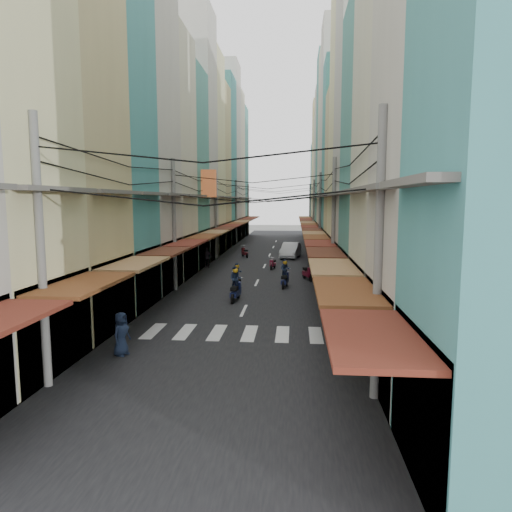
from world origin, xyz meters
The scene contains 15 objects.
ground centered at (0.00, 0.00, 0.00)m, with size 160.00×160.00×0.00m, color #63635E.
road centered at (0.00, 20.00, 0.01)m, with size 10.00×80.00×0.02m, color black.
sidewalk_left centered at (-6.50, 20.00, 0.03)m, with size 3.00×80.00×0.06m, color gray.
sidewalk_right centered at (6.50, 20.00, 0.03)m, with size 3.00×80.00×0.06m, color gray.
crosswalk centered at (0.00, -6.00, 0.03)m, with size 7.55×2.40×0.01m.
building_row_left centered at (-7.92, 16.56, 9.78)m, with size 7.80×67.67×23.70m.
building_row_right centered at (7.92, 16.45, 9.41)m, with size 7.80×68.98×22.59m.
utility_poles centered at (0.00, 15.01, 6.59)m, with size 10.20×66.13×8.20m.
white_car centered at (2.18, 20.07, 0.00)m, with size 5.27×2.07×1.86m, color silver.
bicycle centered at (7.50, -0.50, 0.00)m, with size 0.65×1.72×1.18m, color black.
moving_scooters centered at (0.34, 5.61, 0.54)m, with size 6.20×21.66×1.94m.
parked_scooters centered at (3.35, -4.15, 0.47)m, with size 12.68×12.26×1.02m.
pedestrians centered at (-4.38, 2.52, 1.06)m, with size 13.94×24.64×2.24m.
market_umbrella centered at (5.61, -2.94, 1.96)m, with size 2.11×2.11×2.22m.
traffic_sign centered at (4.78, 0.10, 2.24)m, with size 0.10×0.67×3.06m.
Camera 1 is at (2.58, -24.77, 5.66)m, focal length 32.00 mm.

